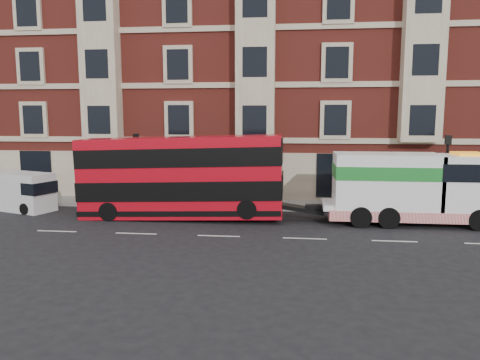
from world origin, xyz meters
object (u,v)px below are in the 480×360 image
double_decker_bus (181,176)px  pedestrian (149,188)px  tow_truck (410,187)px  box_van (19,192)px

double_decker_bus → pedestrian: (-3.02, 3.73, -1.31)m
tow_truck → box_van: tow_truck is taller
tow_truck → pedestrian: (-15.07, 3.73, -0.90)m
box_van → pedestrian: box_van is taller
box_van → pedestrian: (7.09, 2.62, -0.06)m
double_decker_bus → pedestrian: size_ratio=6.16×
tow_truck → box_van: (-22.16, 1.11, -0.84)m
double_decker_bus → box_van: size_ratio=2.37×
tow_truck → pedestrian: bearing=166.1°
double_decker_bus → box_van: bearing=173.8°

